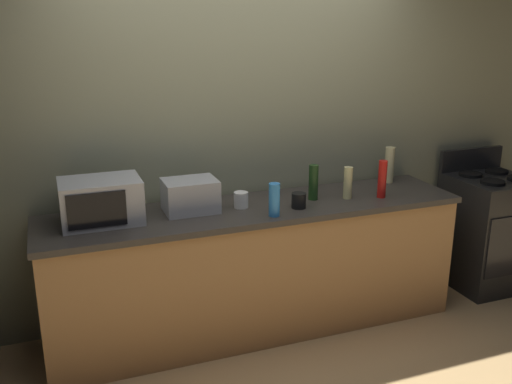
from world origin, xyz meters
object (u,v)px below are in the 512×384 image
object	(u,v)px
microwave	(101,201)
bottle_hot_sauce	(382,179)
mug_white	(241,200)
bottle_wine	(313,182)
mug_black	(299,201)
bottle_spray_cleaner	(274,200)
bottle_vinegar	(348,183)
stove_range	(488,230)
toaster_oven	(190,196)
bottle_hand_soap	(389,165)

from	to	relation	value
microwave	bottle_hot_sauce	bearing A→B (deg)	-5.08
microwave	mug_white	world-z (taller)	microwave
bottle_wine	mug_black	world-z (taller)	bottle_wine
bottle_hot_sauce	mug_black	bearing A→B (deg)	-179.29
bottle_spray_cleaner	bottle_wine	distance (m)	0.44
microwave	mug_black	size ratio (longest dim) A/B	4.75
bottle_vinegar	stove_range	bearing A→B (deg)	2.37
bottle_spray_cleaner	mug_white	bearing A→B (deg)	121.13
toaster_oven	mug_black	xyz separation A→B (m)	(0.68, -0.19, -0.05)
bottle_wine	mug_white	world-z (taller)	bottle_wine
bottle_hand_soap	toaster_oven	bearing A→B (deg)	-175.14
bottle_vinegar	mug_black	size ratio (longest dim) A/B	2.21
stove_range	bottle_hot_sauce	world-z (taller)	bottle_hot_sauce
bottle_wine	bottle_spray_cleaner	bearing A→B (deg)	-149.61
microwave	bottle_vinegar	xyz separation A→B (m)	(1.65, -0.10, -0.02)
mug_black	bottle_vinegar	bearing A→B (deg)	9.99
microwave	bottle_hand_soap	xyz separation A→B (m)	(2.14, 0.15, 0.00)
bottle_vinegar	mug_black	bearing A→B (deg)	-170.01
stove_range	bottle_hot_sauce	bearing A→B (deg)	-173.89
microwave	mug_black	world-z (taller)	microwave
toaster_oven	bottle_hand_soap	bearing A→B (deg)	4.86
mug_white	bottle_hand_soap	bearing A→B (deg)	8.11
microwave	mug_white	bearing A→B (deg)	-2.04
stove_range	bottle_hand_soap	size ratio (longest dim) A/B	3.95
bottle_hand_soap	mug_white	bearing A→B (deg)	-171.89
mug_black	bottle_hot_sauce	bearing A→B (deg)	0.71
toaster_oven	bottle_hand_soap	world-z (taller)	bottle_hand_soap
bottle_spray_cleaner	microwave	bearing A→B (deg)	165.61
bottle_hand_soap	bottle_spray_cleaner	bearing A→B (deg)	-159.71
microwave	bottle_wine	size ratio (longest dim) A/B	1.97
bottle_spray_cleaner	bottle_hot_sauce	size ratio (longest dim) A/B	0.81
stove_range	toaster_oven	size ratio (longest dim) A/B	3.18
bottle_hot_sauce	mug_black	world-z (taller)	bottle_hot_sauce
bottle_hand_soap	mug_black	distance (m)	0.96
bottle_spray_cleaner	bottle_vinegar	bearing A→B (deg)	14.64
bottle_wine	mug_white	size ratio (longest dim) A/B	2.33
microwave	mug_white	xyz separation A→B (m)	(0.89, -0.03, -0.08)
bottle_wine	mug_black	size ratio (longest dim) A/B	2.42
bottle_wine	bottle_vinegar	world-z (taller)	bottle_wine
bottle_spray_cleaner	bottle_hot_sauce	distance (m)	0.85
bottle_spray_cleaner	bottle_hand_soap	bearing A→B (deg)	20.29
stove_range	bottle_wine	xyz separation A→B (m)	(-1.58, 0.01, 0.56)
toaster_oven	bottle_vinegar	distance (m)	1.09
toaster_oven	bottle_spray_cleaner	bearing A→B (deg)	-30.43
mug_white	bottle_spray_cleaner	bearing A→B (deg)	-58.87
stove_range	bottle_vinegar	bearing A→B (deg)	-177.63
mug_black	toaster_oven	bearing A→B (deg)	164.67
bottle_hot_sauce	mug_white	world-z (taller)	bottle_hot_sauce
toaster_oven	mug_white	world-z (taller)	toaster_oven
bottle_spray_cleaner	bottle_wine	world-z (taller)	bottle_wine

